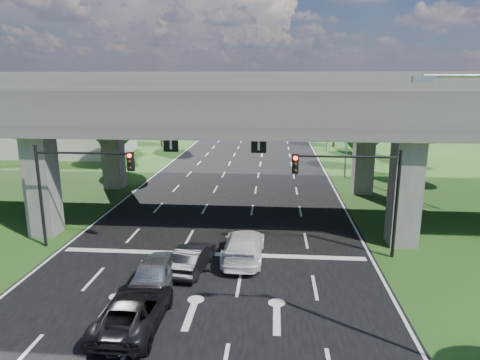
# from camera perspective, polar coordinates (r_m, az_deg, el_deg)

# --- Properties ---
(ground) EXTENTS (160.00, 160.00, 0.00)m
(ground) POSITION_cam_1_polar(r_m,az_deg,el_deg) (21.30, -5.11, -13.57)
(ground) COLOR #254415
(ground) RESTS_ON ground
(road) EXTENTS (18.00, 120.00, 0.03)m
(road) POSITION_cam_1_polar(r_m,az_deg,el_deg) (30.46, -1.96, -5.08)
(road) COLOR black
(road) RESTS_ON ground
(overpass) EXTENTS (80.00, 15.00, 10.00)m
(overpass) POSITION_cam_1_polar(r_m,az_deg,el_deg) (30.95, -1.65, 10.15)
(overpass) COLOR #34312F
(overpass) RESTS_ON ground
(warehouse) EXTENTS (20.00, 10.00, 4.00)m
(warehouse) POSITION_cam_1_polar(r_m,az_deg,el_deg) (61.69, -23.95, 5.06)
(warehouse) COLOR #9E9E99
(warehouse) RESTS_ON ground
(signal_right) EXTENTS (5.76, 0.54, 6.00)m
(signal_right) POSITION_cam_1_polar(r_m,az_deg,el_deg) (23.72, 15.33, -0.40)
(signal_right) COLOR black
(signal_right) RESTS_ON ground
(signal_left) EXTENTS (5.76, 0.54, 6.00)m
(signal_left) POSITION_cam_1_polar(r_m,az_deg,el_deg) (25.84, -21.15, 0.27)
(signal_left) COLOR black
(signal_left) RESTS_ON ground
(streetlight_far) EXTENTS (3.38, 0.25, 10.00)m
(streetlight_far) POSITION_cam_1_polar(r_m,az_deg,el_deg) (43.41, 13.66, 7.94)
(streetlight_far) COLOR gray
(streetlight_far) RESTS_ON ground
(streetlight_beyond) EXTENTS (3.38, 0.25, 10.00)m
(streetlight_beyond) POSITION_cam_1_polar(r_m,az_deg,el_deg) (59.22, 11.29, 9.39)
(streetlight_beyond) COLOR gray
(streetlight_beyond) RESTS_ON ground
(tree_left_near) EXTENTS (4.50, 4.50, 7.80)m
(tree_left_near) POSITION_cam_1_polar(r_m,az_deg,el_deg) (48.19, -16.60, 7.03)
(tree_left_near) COLOR black
(tree_left_near) RESTS_ON ground
(tree_left_mid) EXTENTS (3.91, 3.90, 6.76)m
(tree_left_mid) POSITION_cam_1_polar(r_m,az_deg,el_deg) (56.76, -16.52, 7.24)
(tree_left_mid) COLOR black
(tree_left_mid) RESTS_ON ground
(tree_left_far) EXTENTS (4.80, 4.80, 8.32)m
(tree_left_far) POSITION_cam_1_polar(r_m,az_deg,el_deg) (63.03, -10.53, 8.99)
(tree_left_far) COLOR black
(tree_left_far) RESTS_ON ground
(tree_right_near) EXTENTS (4.20, 4.20, 7.28)m
(tree_right_near) POSITION_cam_1_polar(r_m,az_deg,el_deg) (47.98, 16.34, 6.63)
(tree_right_near) COLOR black
(tree_right_near) RESTS_ON ground
(tree_right_mid) EXTENTS (3.91, 3.90, 6.76)m
(tree_right_mid) POSITION_cam_1_polar(r_m,az_deg,el_deg) (56.43, 17.72, 7.13)
(tree_right_mid) COLOR black
(tree_right_mid) RESTS_ON ground
(tree_right_far) EXTENTS (4.50, 4.50, 7.80)m
(tree_right_far) POSITION_cam_1_polar(r_m,az_deg,el_deg) (63.50, 12.61, 8.64)
(tree_right_far) COLOR black
(tree_right_far) RESTS_ON ground
(car_silver) EXTENTS (1.91, 4.55, 1.54)m
(car_silver) POSITION_cam_1_polar(r_m,az_deg,el_deg) (21.12, -10.97, -11.62)
(car_silver) COLOR #A4A6AB
(car_silver) RESTS_ON road
(car_dark) EXTENTS (1.94, 4.21, 1.34)m
(car_dark) POSITION_cam_1_polar(r_m,az_deg,el_deg) (22.38, -6.41, -10.25)
(car_dark) COLOR black
(car_dark) RESTS_ON road
(car_white) EXTENTS (2.19, 5.24, 1.51)m
(car_white) POSITION_cam_1_polar(r_m,az_deg,el_deg) (23.49, 0.47, -8.77)
(car_white) COLOR silver
(car_white) RESTS_ON road
(car_trailing) EXTENTS (2.32, 5.00, 1.39)m
(car_trailing) POSITION_cam_1_polar(r_m,az_deg,el_deg) (18.13, -13.95, -16.47)
(car_trailing) COLOR black
(car_trailing) RESTS_ON road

